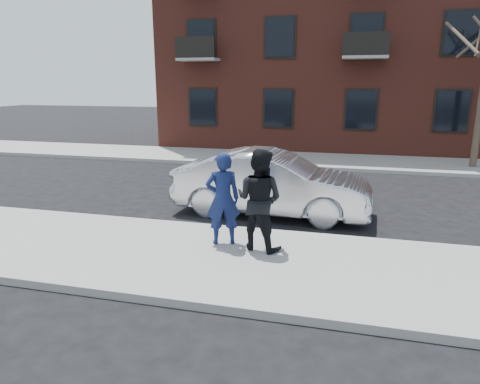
# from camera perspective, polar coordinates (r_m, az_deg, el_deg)

# --- Properties ---
(ground) EXTENTS (100.00, 100.00, 0.00)m
(ground) POSITION_cam_1_polar(r_m,az_deg,el_deg) (8.28, 15.79, -10.43)
(ground) COLOR black
(ground) RESTS_ON ground
(near_sidewalk) EXTENTS (50.00, 3.50, 0.15)m
(near_sidewalk) POSITION_cam_1_polar(r_m,az_deg,el_deg) (8.02, 15.86, -10.68)
(near_sidewalk) COLOR gray
(near_sidewalk) RESTS_ON ground
(near_curb) EXTENTS (50.00, 0.10, 0.15)m
(near_curb) POSITION_cam_1_polar(r_m,az_deg,el_deg) (9.69, 15.65, -6.24)
(near_curb) COLOR #999691
(near_curb) RESTS_ON ground
(far_sidewalk) EXTENTS (50.00, 3.50, 0.15)m
(far_sidewalk) POSITION_cam_1_polar(r_m,az_deg,el_deg) (19.09, 15.19, 3.86)
(far_sidewalk) COLOR gray
(far_sidewalk) RESTS_ON ground
(far_curb) EXTENTS (50.00, 0.10, 0.15)m
(far_curb) POSITION_cam_1_polar(r_m,az_deg,el_deg) (17.32, 15.24, 2.82)
(far_curb) COLOR #999691
(far_curb) RESTS_ON ground
(apartment_building) EXTENTS (24.30, 10.30, 12.30)m
(apartment_building) POSITION_cam_1_polar(r_m,az_deg,el_deg) (25.80, 20.72, 19.66)
(apartment_building) COLOR maroon
(apartment_building) RESTS_ON ground
(silver_sedan) EXTENTS (5.19, 2.06, 1.68)m
(silver_sedan) POSITION_cam_1_polar(r_m,az_deg,el_deg) (11.20, 4.27, 1.14)
(silver_sedan) COLOR silver
(silver_sedan) RESTS_ON ground
(man_hoodie) EXTENTS (0.82, 0.68, 1.91)m
(man_hoodie) POSITION_cam_1_polar(r_m,az_deg,el_deg) (8.70, -2.31, -0.91)
(man_hoodie) COLOR navy
(man_hoodie) RESTS_ON near_sidewalk
(man_peacoat) EXTENTS (1.16, 1.01, 2.03)m
(man_peacoat) POSITION_cam_1_polar(r_m,az_deg,el_deg) (8.43, 2.57, -1.03)
(man_peacoat) COLOR black
(man_peacoat) RESTS_ON near_sidewalk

